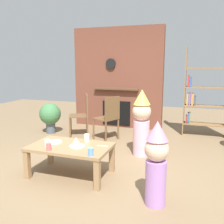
{
  "coord_description": "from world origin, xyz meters",
  "views": [
    {
      "loc": [
        1.33,
        -3.12,
        1.51
      ],
      "look_at": [
        0.15,
        0.4,
        0.8
      ],
      "focal_mm": 39.09,
      "sensor_mm": 36.0,
      "label": 1
    }
  ],
  "objects_px": {
    "paper_plate_rear": "(55,142)",
    "dining_chair_left": "(83,112)",
    "paper_cup_far_left": "(87,138)",
    "paper_cup_center": "(47,143)",
    "bookshelf": "(202,96)",
    "dining_chair_middle": "(109,116)",
    "paper_cup_near_right": "(91,152)",
    "paper_plate_front": "(77,146)",
    "coffee_table": "(71,150)",
    "paper_cup_near_left": "(49,147)",
    "birthday_cake_slice": "(76,140)",
    "child_with_cone_hat": "(156,161)",
    "potted_plant_short": "(50,115)",
    "child_in_pink": "(141,121)"
  },
  "relations": [
    {
      "from": "paper_cup_near_right",
      "to": "child_in_pink",
      "type": "height_order",
      "value": "child_in_pink"
    },
    {
      "from": "coffee_table",
      "to": "child_in_pink",
      "type": "height_order",
      "value": "child_in_pink"
    },
    {
      "from": "paper_plate_front",
      "to": "birthday_cake_slice",
      "type": "bearing_deg",
      "value": 121.72
    },
    {
      "from": "paper_cup_near_right",
      "to": "paper_cup_far_left",
      "type": "xyz_separation_m",
      "value": [
        -0.28,
        0.5,
        0.01
      ]
    },
    {
      "from": "bookshelf",
      "to": "coffee_table",
      "type": "bearing_deg",
      "value": -123.17
    },
    {
      "from": "paper_cup_near_left",
      "to": "child_in_pink",
      "type": "bearing_deg",
      "value": 54.72
    },
    {
      "from": "bookshelf",
      "to": "child_in_pink",
      "type": "distance_m",
      "value": 1.91
    },
    {
      "from": "birthday_cake_slice",
      "to": "paper_plate_front",
      "type": "bearing_deg",
      "value": -58.28
    },
    {
      "from": "bookshelf",
      "to": "dining_chair_left",
      "type": "height_order",
      "value": "bookshelf"
    },
    {
      "from": "paper_plate_rear",
      "to": "birthday_cake_slice",
      "type": "bearing_deg",
      "value": 20.96
    },
    {
      "from": "paper_cup_far_left",
      "to": "child_in_pink",
      "type": "height_order",
      "value": "child_in_pink"
    },
    {
      "from": "paper_cup_near_left",
      "to": "child_with_cone_hat",
      "type": "relative_size",
      "value": 0.1
    },
    {
      "from": "paper_plate_rear",
      "to": "dining_chair_left",
      "type": "relative_size",
      "value": 0.22
    },
    {
      "from": "paper_cup_center",
      "to": "birthday_cake_slice",
      "type": "bearing_deg",
      "value": 46.3
    },
    {
      "from": "paper_cup_near_left",
      "to": "paper_cup_near_right",
      "type": "distance_m",
      "value": 0.59
    },
    {
      "from": "coffee_table",
      "to": "paper_plate_rear",
      "type": "xyz_separation_m",
      "value": [
        -0.27,
        0.05,
        0.07
      ]
    },
    {
      "from": "child_with_cone_hat",
      "to": "potted_plant_short",
      "type": "xyz_separation_m",
      "value": [
        -2.68,
        2.15,
        -0.08
      ]
    },
    {
      "from": "coffee_table",
      "to": "paper_cup_near_right",
      "type": "xyz_separation_m",
      "value": [
        0.42,
        -0.27,
        0.11
      ]
    },
    {
      "from": "dining_chair_middle",
      "to": "paper_plate_front",
      "type": "bearing_deg",
      "value": 120.15
    },
    {
      "from": "paper_cup_near_left",
      "to": "dining_chair_middle",
      "type": "distance_m",
      "value": 1.96
    },
    {
      "from": "paper_cup_near_right",
      "to": "dining_chair_middle",
      "type": "height_order",
      "value": "dining_chair_middle"
    },
    {
      "from": "dining_chair_middle",
      "to": "child_with_cone_hat",
      "type": "bearing_deg",
      "value": 146.87
    },
    {
      "from": "paper_cup_near_right",
      "to": "paper_cup_near_left",
      "type": "bearing_deg",
      "value": 179.74
    },
    {
      "from": "dining_chair_middle",
      "to": "paper_cup_near_right",
      "type": "bearing_deg",
      "value": 128.38
    },
    {
      "from": "paper_cup_near_left",
      "to": "birthday_cake_slice",
      "type": "xyz_separation_m",
      "value": [
        0.18,
        0.42,
        -0.01
      ]
    },
    {
      "from": "child_with_cone_hat",
      "to": "child_in_pink",
      "type": "relative_size",
      "value": 0.84
    },
    {
      "from": "paper_cup_far_left",
      "to": "paper_plate_rear",
      "type": "distance_m",
      "value": 0.45
    },
    {
      "from": "paper_plate_rear",
      "to": "paper_cup_center",
      "type": "bearing_deg",
      "value": -90.17
    },
    {
      "from": "paper_plate_front",
      "to": "child_with_cone_hat",
      "type": "height_order",
      "value": "child_with_cone_hat"
    },
    {
      "from": "child_in_pink",
      "to": "dining_chair_left",
      "type": "bearing_deg",
      "value": -82.87
    },
    {
      "from": "paper_cup_near_right",
      "to": "paper_plate_front",
      "type": "xyz_separation_m",
      "value": [
        -0.31,
        0.26,
        -0.04
      ]
    },
    {
      "from": "coffee_table",
      "to": "paper_cup_center",
      "type": "bearing_deg",
      "value": -153.44
    },
    {
      "from": "dining_chair_left",
      "to": "potted_plant_short",
      "type": "height_order",
      "value": "dining_chair_left"
    },
    {
      "from": "dining_chair_left",
      "to": "paper_plate_front",
      "type": "bearing_deg",
      "value": 87.14
    },
    {
      "from": "coffee_table",
      "to": "dining_chair_middle",
      "type": "height_order",
      "value": "dining_chair_middle"
    },
    {
      "from": "dining_chair_left",
      "to": "dining_chair_middle",
      "type": "bearing_deg",
      "value": 139.96
    },
    {
      "from": "paper_cup_center",
      "to": "paper_plate_front",
      "type": "height_order",
      "value": "paper_cup_center"
    },
    {
      "from": "coffee_table",
      "to": "paper_plate_rear",
      "type": "distance_m",
      "value": 0.28
    },
    {
      "from": "paper_cup_near_right",
      "to": "dining_chair_left",
      "type": "height_order",
      "value": "dining_chair_left"
    },
    {
      "from": "paper_cup_near_left",
      "to": "paper_cup_center",
      "type": "distance_m",
      "value": 0.16
    },
    {
      "from": "child_in_pink",
      "to": "dining_chair_middle",
      "type": "xyz_separation_m",
      "value": [
        -0.79,
        0.63,
        -0.08
      ]
    },
    {
      "from": "paper_plate_rear",
      "to": "paper_cup_near_right",
      "type": "bearing_deg",
      "value": -24.65
    },
    {
      "from": "child_with_cone_hat",
      "to": "paper_cup_near_left",
      "type": "bearing_deg",
      "value": 12.46
    },
    {
      "from": "paper_cup_far_left",
      "to": "paper_cup_center",
      "type": "bearing_deg",
      "value": -138.53
    },
    {
      "from": "child_with_cone_hat",
      "to": "paper_cup_center",
      "type": "bearing_deg",
      "value": 7.91
    },
    {
      "from": "coffee_table",
      "to": "paper_plate_front",
      "type": "bearing_deg",
      "value": -4.11
    },
    {
      "from": "paper_plate_front",
      "to": "dining_chair_left",
      "type": "distance_m",
      "value": 2.03
    },
    {
      "from": "paper_plate_front",
      "to": "potted_plant_short",
      "type": "relative_size",
      "value": 0.31
    },
    {
      "from": "bookshelf",
      "to": "dining_chair_middle",
      "type": "height_order",
      "value": "bookshelf"
    },
    {
      "from": "paper_plate_front",
      "to": "child_in_pink",
      "type": "xyz_separation_m",
      "value": [
        0.66,
        1.07,
        0.16
      ]
    }
  ]
}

